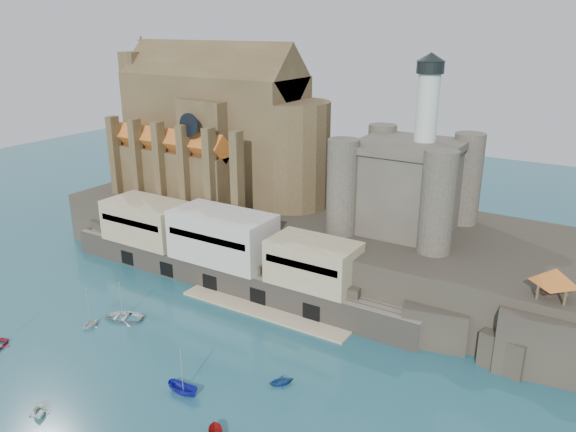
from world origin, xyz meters
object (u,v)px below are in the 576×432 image
Objects in this scene: church at (221,135)px; pavilion at (555,278)px; castle_keep at (407,181)px; boat_2 at (183,393)px; boat_1 at (40,413)px.

pavilion is (66.13, -15.85, -9.40)m from church.
church is at bearing 178.89° from castle_keep.
pavilion is 49.34m from boat_2.
church is 1.60× the size of castle_keep.
boat_2 is at bearing -140.47° from pavilion.
castle_keep is at bearing -14.05° from boat_2.
castle_keep reaches higher than boat_2.
pavilion is (25.92, -15.08, -5.59)m from castle_keep.
church is 10.32× the size of boat_2.
castle_keep is 50.16m from boat_2.
castle_keep is at bearing 149.82° from pavilion.
church is 59.04m from boat_2.
boat_2 is (29.36, -46.20, -22.13)m from church.
castle_keep is 8.52× the size of boat_1.
boat_1 is at bearing -111.62° from castle_keep.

